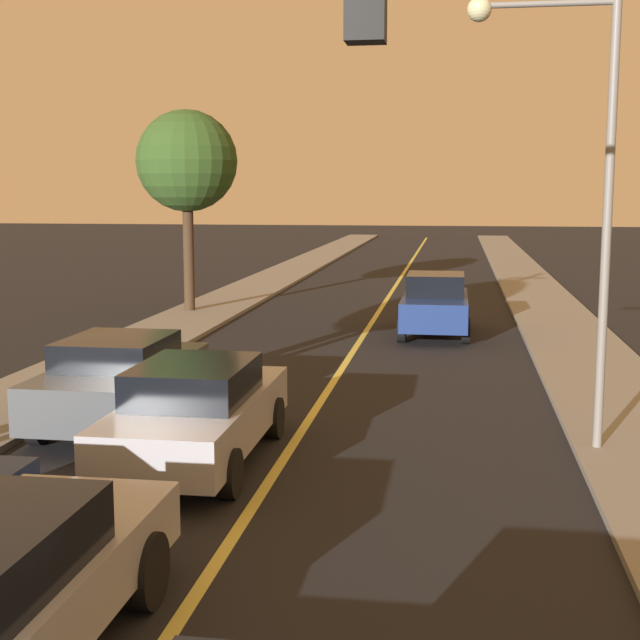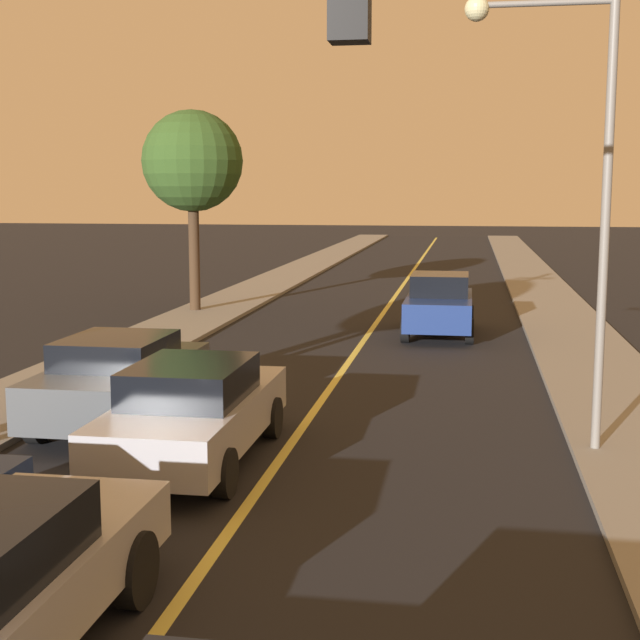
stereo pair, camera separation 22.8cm
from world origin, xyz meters
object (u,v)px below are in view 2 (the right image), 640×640
car_outer_lane_second (120,378)px  tree_left_far (192,162)px  car_far_oncoming (439,305)px  streetlamp_right (570,157)px  car_near_lane_second (194,411)px  traffic_signal_mast (569,130)px

car_outer_lane_second → tree_left_far: (-2.99, 13.78, 4.10)m
car_far_oncoming → streetlamp_right: 11.85m
car_far_oncoming → tree_left_far: tree_left_far is taller
car_near_lane_second → streetlamp_right: streetlamp_right is taller
tree_left_far → traffic_signal_mast: bearing=-65.2°
car_far_oncoming → tree_left_far: 9.60m
tree_left_far → car_near_lane_second: bearing=-72.6°
traffic_signal_mast → streetlamp_right: 6.48m
car_far_oncoming → tree_left_far: (-8.07, 3.25, 4.04)m
car_near_lane_second → traffic_signal_mast: traffic_signal_mast is taller
car_near_lane_second → tree_left_far: bearing=107.4°
car_near_lane_second → tree_left_far: 16.93m
car_outer_lane_second → car_far_oncoming: (5.09, 10.53, 0.05)m
car_far_oncoming → tree_left_far: size_ratio=0.66×
streetlamp_right → tree_left_far: (-10.27, 14.31, 0.42)m
traffic_signal_mast → car_outer_lane_second: bearing=133.4°
car_outer_lane_second → streetlamp_right: (7.28, -0.53, 3.68)m
traffic_signal_mast → car_near_lane_second: bearing=132.7°
car_outer_lane_second → traffic_signal_mast: 10.27m
tree_left_far → car_far_oncoming: bearing=-21.9°
traffic_signal_mast → streetlamp_right: size_ratio=0.95×
car_outer_lane_second → car_far_oncoming: car_far_oncoming is taller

